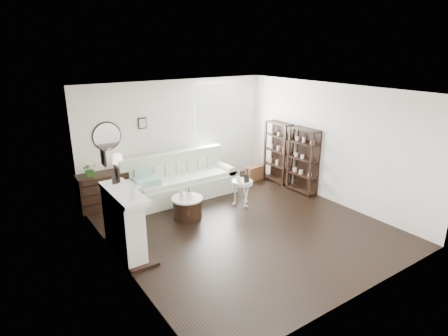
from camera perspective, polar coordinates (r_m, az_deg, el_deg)
room at (r=9.70m, az=-3.26°, el=6.99°), size 5.50×5.50×5.50m
fireplace at (r=6.73m, az=-14.95°, el=-8.37°), size 0.50×1.40×1.84m
shelf_unit_far at (r=9.92m, az=8.23°, el=2.37°), size 0.30×0.80×1.60m
shelf_unit_near at (r=9.31m, az=11.95°, el=1.09°), size 0.30×0.80×1.60m
sofa at (r=9.03m, az=-6.85°, el=-2.25°), size 2.68×0.93×1.04m
quilt at (r=8.48m, az=-11.73°, el=-1.99°), size 0.59×0.50×0.14m
suitcase at (r=10.14m, az=4.69°, el=-0.79°), size 0.59×0.27×0.38m
dresser at (r=8.79m, az=-17.63°, el=-3.24°), size 1.19×0.51×0.79m
table_lamp at (r=8.69m, az=-15.84°, el=0.81°), size 0.30×0.30×0.39m
potted_plant at (r=8.49m, az=-19.79°, el=-0.23°), size 0.32×0.29×0.32m
drum_table at (r=7.95m, az=-5.60°, el=-6.01°), size 0.66×0.66×0.46m
pedestal_table at (r=8.42m, az=2.79°, el=-2.29°), size 0.48×0.48×0.58m
eiffel_drum at (r=7.89m, az=-5.37°, el=-3.61°), size 0.15×0.15×0.21m
bottle_drum at (r=7.67m, az=-6.49°, el=-3.97°), size 0.07×0.07×0.28m
card_frame_drum at (r=7.67m, az=-5.37°, el=-4.37°), size 0.14×0.07×0.18m
eiffel_ped at (r=8.46m, az=3.19°, el=-1.26°), size 0.12×0.12×0.16m
flask_ped at (r=8.33m, az=2.26°, el=-1.30°), size 0.12×0.12×0.23m
card_frame_ped at (r=8.29m, az=3.45°, el=-1.59°), size 0.14×0.06×0.18m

